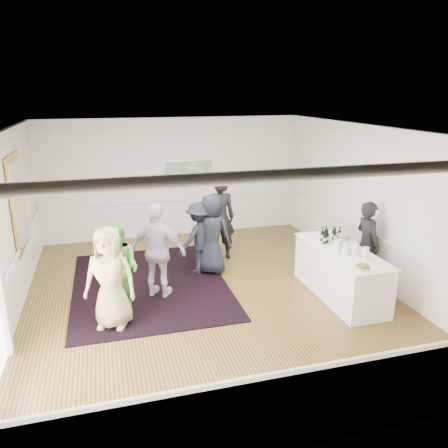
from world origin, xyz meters
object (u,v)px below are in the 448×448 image
object	(u,v)px
guest_green	(118,269)
guest_dark_b	(219,218)
guest_dark_a	(199,238)
guest_tan	(110,278)
bartender	(367,244)
guest_lilac	(158,251)
ice_bucket	(342,241)
serving_table	(340,273)
guest_navy	(211,234)
nut_bowl	(363,267)

from	to	relation	value
guest_green	guest_dark_b	bearing A→B (deg)	78.89
guest_dark_a	guest_tan	bearing A→B (deg)	17.40
guest_dark_a	bartender	bearing A→B (deg)	126.72
guest_lilac	ice_bucket	bearing A→B (deg)	-162.83
guest_green	guest_dark_a	xyz separation A→B (m)	(1.78, 1.44, -0.05)
serving_table	guest_dark_a	distance (m)	3.05
guest_green	guest_dark_b	xyz separation A→B (m)	(2.42, 2.12, 0.15)
guest_lilac	guest_dark_b	bearing A→B (deg)	-105.19
guest_lilac	guest_navy	size ratio (longest dim) A/B	1.05
guest_green	guest_lilac	size ratio (longest dim) A/B	0.91
guest_tan	ice_bucket	world-z (taller)	guest_tan
bartender	ice_bucket	world-z (taller)	bartender
bartender	guest_green	world-z (taller)	bartender
serving_table	ice_bucket	size ratio (longest dim) A/B	9.07
guest_lilac	guest_dark_a	world-z (taller)	guest_lilac
guest_dark_b	guest_navy	distance (m)	0.86
ice_bucket	guest_navy	bearing A→B (deg)	142.75
bartender	guest_green	size ratio (longest dim) A/B	1.05
guest_tan	nut_bowl	world-z (taller)	guest_tan
guest_dark_a	guest_navy	xyz separation A→B (m)	(0.25, -0.08, 0.09)
serving_table	bartender	size ratio (longest dim) A/B	1.33
ice_bucket	guest_dark_a	bearing A→B (deg)	144.41
bartender	guest_dark_b	world-z (taller)	guest_dark_b
serving_table	guest_dark_a	xyz separation A→B (m)	(-2.36, 1.90, 0.31)
ice_bucket	guest_green	bearing A→B (deg)	175.81
serving_table	guest_green	world-z (taller)	guest_green
guest_tan	guest_navy	size ratio (longest dim) A/B	1.00
guest_tan	ice_bucket	xyz separation A→B (m)	(4.38, 0.13, 0.18)
serving_table	guest_tan	size ratio (longest dim) A/B	1.33
guest_dark_a	guest_lilac	bearing A→B (deg)	16.50
guest_green	nut_bowl	bearing A→B (deg)	18.68
guest_dark_b	bartender	bearing A→B (deg)	144.22
serving_table	guest_dark_b	distance (m)	3.14
guest_dark_b	guest_dark_a	bearing A→B (deg)	52.85
bartender	guest_lilac	world-z (taller)	guest_lilac
nut_bowl	guest_tan	bearing A→B (deg)	167.11
guest_lilac	nut_bowl	bearing A→B (deg)	-179.97
nut_bowl	guest_lilac	bearing A→B (deg)	149.79
guest_dark_a	ice_bucket	distance (m)	3.02
guest_navy	bartender	bearing A→B (deg)	-173.64
nut_bowl	guest_green	bearing A→B (deg)	160.89
guest_green	serving_table	bearing A→B (deg)	31.43
serving_table	guest_dark_a	world-z (taller)	guest_dark_a
serving_table	guest_green	distance (m)	4.19
guest_green	ice_bucket	xyz separation A→B (m)	(4.23, -0.31, 0.23)
bartender	guest_navy	world-z (taller)	bartender
bartender	guest_tan	xyz separation A→B (m)	(-5.07, -0.31, 0.00)
guest_dark_a	guest_dark_b	distance (m)	0.95
bartender	nut_bowl	distance (m)	1.56
serving_table	guest_dark_b	bearing A→B (deg)	123.75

